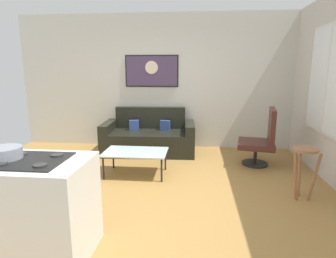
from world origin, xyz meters
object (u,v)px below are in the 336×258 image
object	(u,v)px
bar_stool	(305,160)
couch	(149,138)
wall_painting	(152,71)
armchair	(262,139)
mixing_bowl	(5,154)
coffee_table	(136,153)

from	to	relation	value
bar_stool	couch	bearing A→B (deg)	140.53
couch	wall_painting	world-z (taller)	wall_painting
couch	armchair	world-z (taller)	armchair
bar_stool	armchair	bearing A→B (deg)	100.54
bar_stool	mixing_bowl	distance (m)	3.38
mixing_bowl	wall_painting	world-z (taller)	wall_painting
mixing_bowl	coffee_table	bearing A→B (deg)	71.24
couch	wall_painting	bearing A→B (deg)	90.85
bar_stool	wall_painting	world-z (taller)	wall_painting
coffee_table	armchair	xyz separation A→B (m)	(2.10, 0.67, 0.11)
bar_stool	wall_painting	bearing A→B (deg)	134.14
coffee_table	mixing_bowl	distance (m)	2.25
couch	mixing_bowl	world-z (taller)	mixing_bowl
couch	bar_stool	bearing A→B (deg)	-39.47
couch	armchair	xyz separation A→B (m)	(2.10, -0.61, 0.17)
couch	armchair	distance (m)	2.19
armchair	bar_stool	distance (m)	1.34
couch	coffee_table	bearing A→B (deg)	-90.11
couch	armchair	bearing A→B (deg)	-16.30
mixing_bowl	armchair	bearing A→B (deg)	44.28
bar_stool	wall_painting	size ratio (longest dim) A/B	0.61
armchair	bar_stool	xyz separation A→B (m)	(0.24, -1.31, 0.06)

